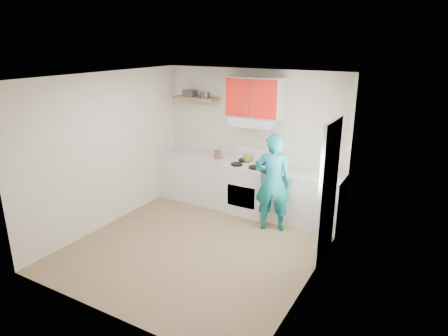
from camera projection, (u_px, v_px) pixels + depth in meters
The scene contains 21 objects.
floor at pixel (199, 245), 6.22m from camera, with size 3.80×3.80×0.00m, color brown.
ceiling at pixel (195, 77), 5.41m from camera, with size 3.60×3.80×0.04m, color white.
back_wall at pixel (253, 140), 7.39m from camera, with size 3.60×0.04×2.60m, color beige.
front_wall at pixel (100, 214), 4.24m from camera, with size 3.60×0.04×2.60m, color beige.
left_wall at pixel (107, 151), 6.66m from camera, with size 0.04×3.80×2.60m, color beige.
right_wall at pixel (316, 188), 4.97m from camera, with size 0.04×3.80×2.60m, color beige.
door at pixel (328, 191), 5.65m from camera, with size 0.05×0.85×2.05m, color white.
door_glass at pixel (328, 162), 5.53m from camera, with size 0.01×0.55×0.95m, color white.
counter_left at pixel (198, 178), 7.89m from camera, with size 1.52×0.60×0.90m, color silver.
counter_right at pixel (303, 199), 6.87m from camera, with size 1.32×0.60×0.90m, color silver.
stove at pixel (249, 188), 7.33m from camera, with size 0.76×0.65×0.92m, color white.
range_hood at pixel (253, 121), 7.04m from camera, with size 0.76×0.44×0.15m, color silver.
upper_cabinets at pixel (255, 97), 6.95m from camera, with size 1.02×0.33×0.70m, color #B4180F.
shelf at pixel (196, 98), 7.58m from camera, with size 0.90×0.30×0.04m, color brown.
books at pixel (190, 93), 7.61m from camera, with size 0.24×0.17×0.12m, color #3E3739.
tin at pixel (205, 95), 7.42m from camera, with size 0.18×0.18×0.11m, color #333D4C.
kettle at pixel (247, 158), 7.31m from camera, with size 0.19×0.19×0.16m, color olive.
crock at pixel (218, 155), 7.54m from camera, with size 0.14×0.14×0.17m, color #543424.
cutting_board at pixel (283, 172), 6.83m from camera, with size 0.33×0.24×0.02m, color olive.
silicone_mat at pixel (332, 179), 6.50m from camera, with size 0.28×0.24×0.01m, color red.
person at pixel (273, 183), 6.52m from camera, with size 0.61×0.40×1.67m, color #0B6364.
Camera 1 is at (3.07, -4.62, 3.08)m, focal length 31.69 mm.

